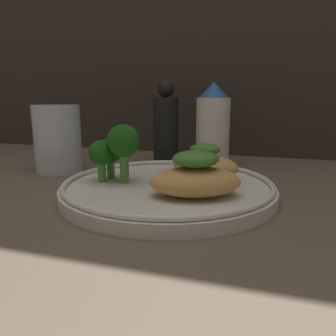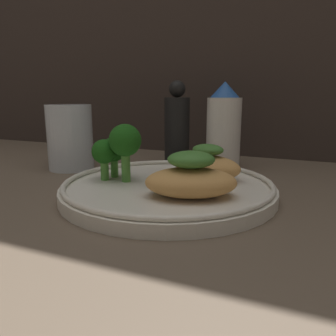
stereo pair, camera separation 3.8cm
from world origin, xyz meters
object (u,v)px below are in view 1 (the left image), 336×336
plate (168,188)px  broccoli_bunch (115,148)px  pepper_grinder (166,128)px  drinking_glass (58,139)px  sauce_bottle (213,127)px

plate → broccoli_bunch: bearing=-176.0°
broccoli_bunch → pepper_grinder: (0.66, 18.30, 0.84)cm
broccoli_bunch → pepper_grinder: pepper_grinder is taller
drinking_glass → pepper_grinder: bearing=35.3°
plate → sauce_bottle: size_ratio=1.81×
pepper_grinder → plate: bearing=-71.5°
broccoli_bunch → sauce_bottle: bearing=64.3°
plate → sauce_bottle: (2.18, 17.84, 5.70)cm
sauce_bottle → drinking_glass: (-22.62, -10.27, -1.49)cm
broccoli_bunch → sauce_bottle: size_ratio=0.51×
plate → broccoli_bunch: size_ratio=3.57×
broccoli_bunch → pepper_grinder: 18.33cm
drinking_glass → plate: bearing=-20.3°
plate → drinking_glass: drinking_glass is taller
sauce_bottle → plate: bearing=-97.0°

